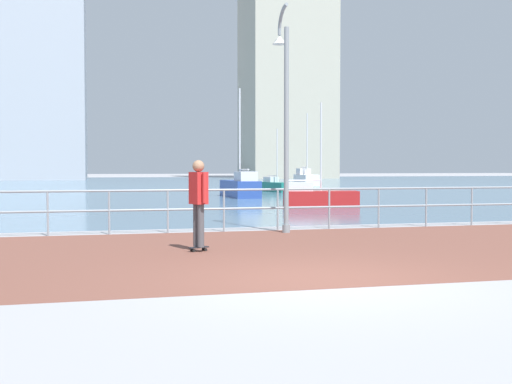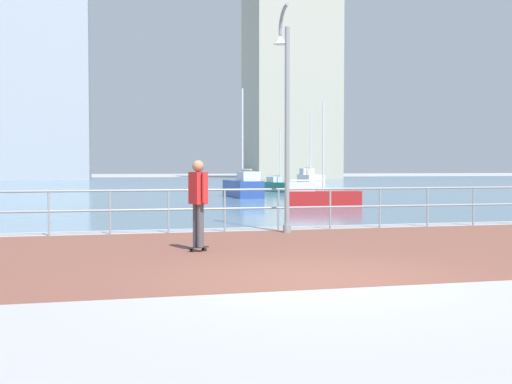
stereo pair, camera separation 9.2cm
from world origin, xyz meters
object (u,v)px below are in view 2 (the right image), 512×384
(sailboat_blue, at_px, (243,187))
(sailboat_teal, at_px, (320,197))
(skateboarder, at_px, (198,197))
(sailboat_yellow, at_px, (310,179))
(sailboat_gray, at_px, (279,186))
(lamppost, at_px, (285,107))

(sailboat_blue, height_order, sailboat_teal, sailboat_blue)
(sailboat_teal, bearing_deg, sailboat_blue, 97.84)
(skateboarder, distance_m, sailboat_yellow, 44.42)
(sailboat_blue, xyz_separation_m, sailboat_teal, (1.23, -8.94, -0.15))
(skateboarder, bearing_deg, sailboat_blue, 75.17)
(sailboat_gray, bearing_deg, lamppost, -105.57)
(lamppost, bearing_deg, skateboarder, -130.35)
(skateboarder, xyz_separation_m, sailboat_gray, (9.60, 28.09, -0.66))
(lamppost, distance_m, sailboat_blue, 18.72)
(sailboat_yellow, distance_m, sailboat_gray, 14.82)
(skateboarder, bearing_deg, sailboat_yellow, 68.62)
(lamppost, relative_size, sailboat_teal, 1.32)
(skateboarder, relative_size, sailboat_blue, 0.30)
(sailboat_yellow, height_order, sailboat_gray, sailboat_yellow)
(lamppost, height_order, sailboat_yellow, sailboat_yellow)
(sailboat_yellow, bearing_deg, sailboat_blue, -117.82)
(skateboarder, xyz_separation_m, sailboat_yellow, (16.19, 41.36, -0.45))
(sailboat_blue, distance_m, sailboat_gray, 7.76)
(sailboat_yellow, bearing_deg, skateboarder, -111.38)
(lamppost, xyz_separation_m, skateboarder, (-2.64, -3.11, -2.06))
(skateboarder, height_order, sailboat_blue, sailboat_blue)
(sailboat_gray, bearing_deg, sailboat_yellow, 63.57)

